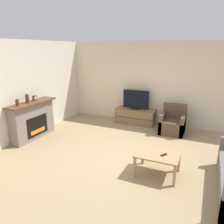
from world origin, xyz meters
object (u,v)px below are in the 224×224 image
tv_stand (135,116)px  coffee_table (158,156)px  mantel_vase_left (17,103)px  mantel_clock (35,98)px  fireplace (32,120)px  remote (164,155)px  tv (136,100)px  armchair (173,124)px  mantel_vase_centre_left (27,99)px

tv_stand → coffee_table: bearing=-63.4°
mantel_vase_left → mantel_clock: mantel_vase_left is taller
fireplace → remote: 3.83m
tv → armchair: (1.30, -0.33, -0.53)m
fireplace → mantel_vase_centre_left: mantel_vase_centre_left is taller
armchair → remote: 2.54m
fireplace → mantel_vase_centre_left: bearing=-81.7°
armchair → remote: size_ratio=5.67×
fireplace → remote: size_ratio=10.28×
armchair → tv_stand: bearing=165.6°
mantel_vase_left → tv_stand: size_ratio=0.14×
armchair → remote: bearing=-84.7°
mantel_clock → armchair: 4.11m
mantel_vase_left → coffee_table: mantel_vase_left is taller
mantel_vase_centre_left → armchair: mantel_vase_centre_left is taller
tv_stand → remote: bearing=-61.8°
mantel_vase_left → tv: (2.25, 2.84, -0.32)m
fireplace → remote: fireplace is taller
mantel_vase_centre_left → mantel_clock: mantel_vase_centre_left is taller
fireplace → mantel_clock: size_ratio=10.19×
remote → mantel_clock: bearing=-157.7°
fireplace → remote: bearing=-7.1°
remote → mantel_vase_centre_left: bearing=-153.7°
mantel_clock → tv_stand: bearing=44.7°
fireplace → tv: 3.30m
fireplace → tv: (2.27, 2.38, 0.28)m
tv → armchair: tv is taller
mantel_vase_left → armchair: (3.55, 2.51, -0.86)m
tv → coffee_table: (1.41, -2.82, -0.41)m
fireplace → mantel_vase_centre_left: 0.64m
mantel_vase_centre_left → remote: 3.86m
mantel_clock → tv: 3.18m
mantel_vase_left → remote: 3.84m
fireplace → tv_stand: fireplace is taller
mantel_vase_centre_left → coffee_table: 3.76m
mantel_vase_centre_left → tv: bearing=48.0°
tv → mantel_vase_left: bearing=-128.4°
mantel_vase_left → mantel_clock: size_ratio=1.25×
coffee_table → fireplace: bearing=173.2°
tv_stand → mantel_clock: bearing=-135.3°
mantel_vase_left → mantel_clock: (0.00, 0.61, -0.01)m
fireplace → coffee_table: 3.71m
tv_stand → armchair: 1.34m
tv_stand → coffee_table: tv_stand is taller
mantel_clock → coffee_table: 3.78m
fireplace → coffee_table: bearing=-6.8°
mantel_clock → coffee_table: bearing=-9.2°
mantel_vase_centre_left → coffee_table: bearing=-5.1°
tv_stand → tv: bearing=-90.0°
mantel_vase_left → mantel_vase_centre_left: (0.00, 0.34, 0.03)m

